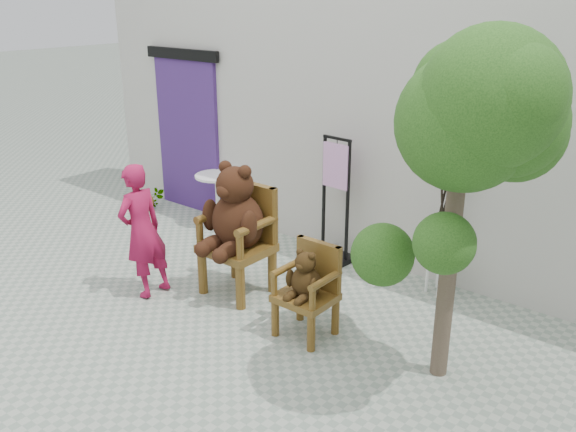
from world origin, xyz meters
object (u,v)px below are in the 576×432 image
object	(u,v)px
chair_big	(237,221)
chair_small	(308,283)
tree	(482,118)
display_stand	(335,214)
person	(142,231)
stool_bucket	(442,237)
cafe_table	(218,193)

from	to	relation	value
chair_big	chair_small	world-z (taller)	chair_big
chair_small	tree	size ratio (longest dim) A/B	0.31
display_stand	person	bearing A→B (deg)	-114.58
chair_small	stool_bucket	bearing A→B (deg)	69.18
person	stool_bucket	size ratio (longest dim) A/B	0.97
tree	person	bearing A→B (deg)	-171.75
chair_big	chair_small	bearing A→B (deg)	-10.97
chair_big	stool_bucket	bearing A→B (deg)	38.31
cafe_table	display_stand	xyz separation A→B (m)	(1.98, -0.00, 0.14)
cafe_table	tree	bearing A→B (deg)	-19.37
chair_big	cafe_table	size ratio (longest dim) A/B	2.05
chair_small	chair_big	bearing A→B (deg)	169.03
person	chair_small	bearing A→B (deg)	100.60
chair_big	chair_small	distance (m)	1.16
cafe_table	stool_bucket	world-z (taller)	stool_bucket
display_stand	chair_small	bearing A→B (deg)	-58.55
chair_big	cafe_table	bearing A→B (deg)	141.15
person	display_stand	world-z (taller)	display_stand
chair_big	person	world-z (taller)	chair_big
chair_big	tree	xyz separation A→B (m)	(2.55, -0.14, 1.42)
chair_small	display_stand	distance (m)	1.73
cafe_table	display_stand	bearing A→B (deg)	-0.11
person	cafe_table	distance (m)	2.16
person	display_stand	size ratio (longest dim) A/B	0.93
cafe_table	display_stand	world-z (taller)	display_stand
person	display_stand	xyz separation A→B (m)	(1.10, 1.95, -0.12)
stool_bucket	cafe_table	bearing A→B (deg)	-179.98
chair_small	person	size ratio (longest dim) A/B	0.63
chair_big	tree	bearing A→B (deg)	-3.24
chair_small	stool_bucket	world-z (taller)	stool_bucket
chair_big	display_stand	distance (m)	1.39
tree	chair_big	bearing A→B (deg)	176.76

